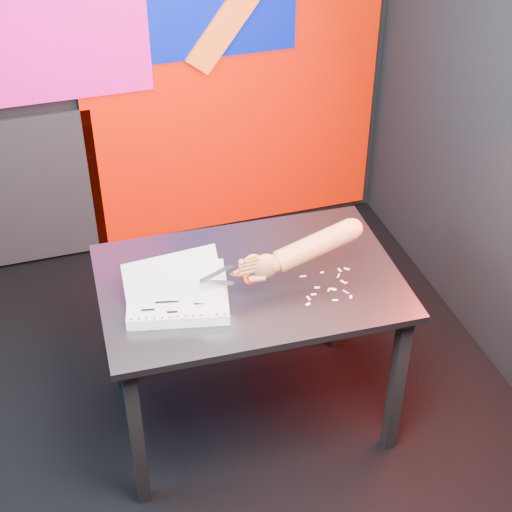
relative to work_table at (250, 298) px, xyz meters
name	(u,v)px	position (x,y,z in m)	size (l,w,h in m)	color
room	(162,163)	(-0.31, -0.06, 0.70)	(3.01, 3.01, 2.71)	black
backdrop	(120,90)	(-0.25, 1.40, 0.30)	(2.88, 0.05, 2.08)	red
work_table	(250,298)	(0.00, 0.00, 0.00)	(1.18, 0.81, 0.75)	black
printout_stack	(178,299)	(-0.30, -0.07, 0.12)	(0.42, 0.34, 0.19)	white
scissors	(248,270)	(-0.04, -0.11, 0.23)	(0.23, 0.03, 0.13)	#949DB2
hand_forearm	(307,249)	(0.19, -0.10, 0.26)	(0.48, 0.11, 0.17)	brown
paper_clippings	(329,286)	(0.27, -0.13, 0.10)	(0.24, 0.19, 0.00)	silver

